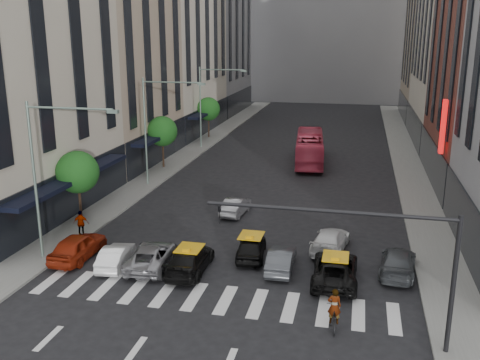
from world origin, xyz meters
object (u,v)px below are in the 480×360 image
Objects in this scene: car_white_front at (116,256)px; taxi_left at (190,260)px; pedestrian_far at (81,223)px; car_red at (78,246)px; streetlamp_near at (48,161)px; motorcycle at (334,318)px; bus at (310,148)px; streetlamp_mid at (155,118)px; taxi_center at (251,247)px; streetlamp_far at (208,96)px.

taxi_left is at bearing 175.50° from car_white_front.
taxi_left is 2.76× the size of pedestrian_far.
taxi_left is at bearing 178.45° from car_red.
taxi_left is (4.27, 0.24, 0.07)m from car_white_front.
car_red is 1.20× the size of car_white_front.
streetlamp_near is 17.31m from motorcycle.
bus is 26.80m from pedestrian_far.
streetlamp_near is 16.00m from streetlamp_mid.
streetlamp_mid is 2.43× the size of car_white_front.
taxi_center reaches higher than motorcycle.
streetlamp_far is 13.44m from bus.
motorcycle is 17.95m from pedestrian_far.
streetlamp_far reaches higher than bus.
pedestrian_far reaches higher than taxi_center.
streetlamp_near is 32.00m from streetlamp_far.
taxi_center is (2.91, 2.61, -0.00)m from taxi_left.
motorcycle is (15.96, -3.96, -5.42)m from streetlamp_near.
streetlamp_mid is at bearing -64.54° from taxi_left.
taxi_left is 1.18× the size of taxi_center.
taxi_left is at bearing -32.24° from motorcycle.
pedestrian_far is at bearing -90.72° from streetlamp_far.
streetlamp_far is 39.71m from motorcycle.
bus is (11.83, -4.64, -4.36)m from streetlamp_far.
pedestrian_far reaches higher than motorcycle.
streetlamp_near is at bearing 27.55° from car_red.
motorcycle is (4.12, -31.32, -1.06)m from bus.
streetlamp_far reaches higher than taxi_center.
bus reaches higher than taxi_left.
taxi_left is (7.93, -15.75, -5.23)m from streetlamp_mid.
streetlamp_near is 5.28m from car_red.
pedestrian_far is (-12.19, -23.86, -0.54)m from bus.
car_white_front is (2.62, -0.52, -0.15)m from car_red.
streetlamp_near is at bearing 61.31° from bus.
car_white_front is at bearing 1.98° from taxi_left.
streetlamp_mid is 1.93× the size of taxi_left.
streetlamp_mid is 17.82m from taxi_center.
car_red is 3.30m from pedestrian_far.
streetlamp_near is at bearing -7.60° from car_white_front.
streetlamp_mid is 17.24m from car_white_front.
taxi_left is 27.40m from bus.
streetlamp_far is at bearing -77.24° from taxi_left.
streetlamp_mid reaches higher than taxi_center.
car_white_front is 2.02× the size of motorcycle.
taxi_center is 2.34× the size of pedestrian_far.
pedestrian_far is (-0.36, -12.50, -4.91)m from streetlamp_mid.
streetlamp_near is 9.50m from taxi_left.
car_white_front is 2.19× the size of pedestrian_far.
taxi_center is 24.54m from bus.
pedestrian_far reaches higher than car_red.
streetlamp_mid reaches higher than motorcycle.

